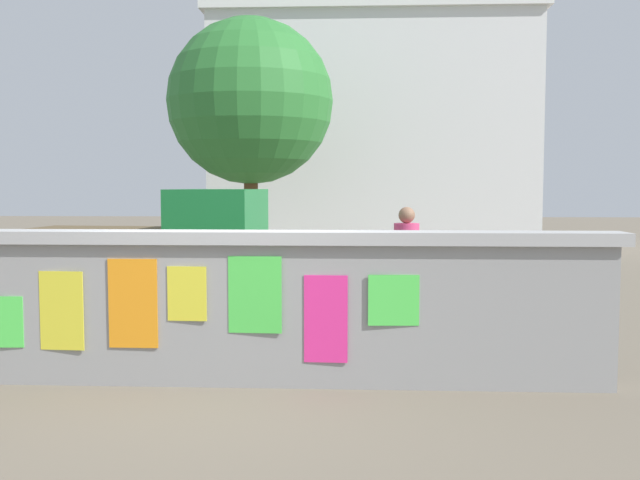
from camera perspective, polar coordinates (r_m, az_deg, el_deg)
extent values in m
plane|color=#6B6051|center=(14.96, -1.70, -3.02)|extent=(60.00, 60.00, 0.00)
cube|color=gray|center=(7.00, -6.96, -5.81)|extent=(7.17, 0.30, 1.35)
cube|color=#A5A5A5|center=(6.91, -7.01, 0.22)|extent=(7.37, 0.42, 0.12)
cube|color=#4CD84C|center=(7.52, -23.36, -5.95)|extent=(0.29, 0.03, 0.49)
cube|color=yellow|center=(7.29, -19.67, -5.27)|extent=(0.43, 0.04, 0.75)
cube|color=orange|center=(7.04, -14.51, -4.86)|extent=(0.47, 0.02, 0.84)
cube|color=yellow|center=(6.89, -10.43, -4.18)|extent=(0.37, 0.03, 0.51)
cube|color=#4CD84C|center=(6.78, -5.15, -4.32)|extent=(0.50, 0.03, 0.72)
cube|color=#F42D8C|center=(6.75, 0.46, -6.24)|extent=(0.41, 0.03, 0.82)
cube|color=#4CD84C|center=(6.73, 5.82, -4.74)|extent=(0.47, 0.03, 0.47)
cylinder|color=black|center=(11.55, -6.59, -3.46)|extent=(0.72, 0.27, 0.70)
cylinder|color=black|center=(10.31, -8.46, -4.41)|extent=(0.72, 0.27, 0.70)
cylinder|color=black|center=(12.43, -17.81, -3.09)|extent=(0.72, 0.27, 0.70)
cylinder|color=black|center=(11.29, -20.73, -3.89)|extent=(0.72, 0.27, 0.70)
cube|color=#197233|center=(10.88, -8.02, 0.02)|extent=(1.34, 1.61, 1.50)
cube|color=brown|center=(11.54, -16.61, -1.37)|extent=(2.53, 1.72, 0.90)
cylinder|color=black|center=(11.90, 6.03, -3.47)|extent=(0.60, 0.11, 0.60)
cylinder|color=black|center=(11.87, -0.25, -3.46)|extent=(0.60, 0.13, 0.60)
cube|color=#197233|center=(11.83, 2.90, -2.13)|extent=(1.00, 0.26, 0.32)
cube|color=black|center=(11.81, 1.93, -1.26)|extent=(0.56, 0.23, 0.10)
cube|color=#262626|center=(11.83, 5.56, -0.83)|extent=(0.05, 0.56, 0.03)
cylinder|color=black|center=(8.49, 12.16, -6.47)|extent=(0.64, 0.23, 0.66)
cylinder|color=black|center=(8.09, 5.42, -6.92)|extent=(0.64, 0.23, 0.66)
cube|color=gold|center=(8.25, 8.88, -5.47)|extent=(0.92, 0.31, 0.06)
cylinder|color=gold|center=(8.15, 7.93, -4.01)|extent=(0.04, 0.04, 0.40)
cube|color=black|center=(8.13, 7.94, -2.61)|extent=(0.21, 0.13, 0.05)
cube|color=black|center=(8.39, 11.91, -2.79)|extent=(0.17, 0.43, 0.03)
cylinder|color=black|center=(11.24, 9.68, -3.81)|extent=(0.66, 0.07, 0.66)
cylinder|color=black|center=(11.37, 14.97, -3.80)|extent=(0.66, 0.07, 0.66)
cube|color=red|center=(11.27, 12.35, -2.90)|extent=(0.95, 0.08, 0.06)
cylinder|color=red|center=(11.27, 13.13, -1.79)|extent=(0.03, 0.03, 0.40)
cube|color=black|center=(11.25, 13.15, -0.78)|extent=(0.20, 0.09, 0.05)
cube|color=black|center=(11.18, 9.97, -1.02)|extent=(0.06, 0.44, 0.03)
cylinder|color=#D83F72|center=(9.93, 6.61, -4.43)|extent=(0.12, 0.12, 0.80)
cylinder|color=#D83F72|center=(9.76, 6.95, -4.59)|extent=(0.12, 0.12, 0.80)
cylinder|color=#D83F72|center=(9.77, 6.82, -0.45)|extent=(0.42, 0.42, 0.60)
sphere|color=#8C664C|center=(9.74, 6.84, 1.96)|extent=(0.22, 0.22, 0.22)
cylinder|color=brown|center=(17.32, -5.44, 2.15)|extent=(0.33, 0.33, 2.52)
sphere|color=#2B742F|center=(17.42, -5.50, 10.80)|extent=(3.89, 3.89, 3.89)
cube|color=silver|center=(23.06, 4.05, 8.06)|extent=(9.48, 5.02, 6.85)
cube|color=silver|center=(23.59, 4.10, 17.00)|extent=(9.78, 5.32, 0.50)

